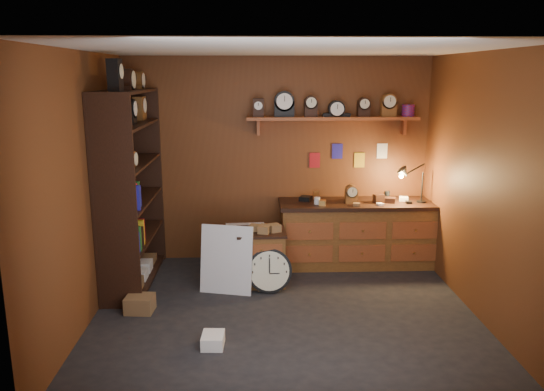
{
  "coord_description": "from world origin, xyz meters",
  "views": [
    {
      "loc": [
        -0.32,
        -5.16,
        2.48
      ],
      "look_at": [
        -0.12,
        0.35,
        1.2
      ],
      "focal_mm": 35.0,
      "sensor_mm": 36.0,
      "label": 1
    }
  ],
  "objects_px": {
    "shelving_unit": "(128,181)",
    "low_cabinet": "(261,255)",
    "big_round_clock": "(269,271)",
    "workbench": "(358,230)"
  },
  "relations": [
    {
      "from": "shelving_unit",
      "to": "workbench",
      "type": "xyz_separation_m",
      "value": [
        2.84,
        0.49,
        -0.78
      ]
    },
    {
      "from": "shelving_unit",
      "to": "big_round_clock",
      "type": "bearing_deg",
      "value": -13.0
    },
    {
      "from": "workbench",
      "to": "low_cabinet",
      "type": "distance_m",
      "value": 1.43
    },
    {
      "from": "big_round_clock",
      "to": "shelving_unit",
      "type": "bearing_deg",
      "value": 167.0
    },
    {
      "from": "shelving_unit",
      "to": "low_cabinet",
      "type": "height_order",
      "value": "shelving_unit"
    },
    {
      "from": "shelving_unit",
      "to": "workbench",
      "type": "height_order",
      "value": "shelving_unit"
    },
    {
      "from": "shelving_unit",
      "to": "workbench",
      "type": "distance_m",
      "value": 2.99
    },
    {
      "from": "low_cabinet",
      "to": "big_round_clock",
      "type": "bearing_deg",
      "value": -72.5
    },
    {
      "from": "shelving_unit",
      "to": "big_round_clock",
      "type": "height_order",
      "value": "shelving_unit"
    },
    {
      "from": "workbench",
      "to": "low_cabinet",
      "type": "height_order",
      "value": "workbench"
    }
  ]
}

